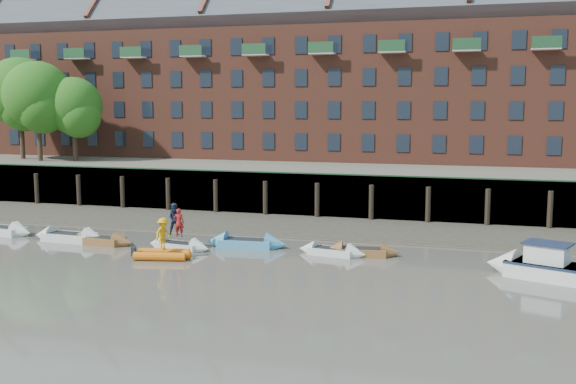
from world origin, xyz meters
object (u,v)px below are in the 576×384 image
at_px(rowboat_2, 101,240).
at_px(person_rib_crew, 163,234).
at_px(rowboat_4, 246,243).
at_px(motor_launch, 535,265).
at_px(rowboat_0, 1,230).
at_px(rowboat_3, 179,246).
at_px(person_rower_a, 179,222).
at_px(person_rower_b, 175,219).
at_px(rowboat_1, 70,237).
at_px(rowboat_6, 361,252).
at_px(rowboat_5, 332,251).
at_px(rib_tender, 164,254).

relative_size(rowboat_2, person_rib_crew, 2.55).
relative_size(rowboat_4, motor_launch, 0.86).
distance_m(rowboat_0, motor_launch, 32.38).
height_order(rowboat_4, person_rib_crew, person_rib_crew).
bearing_deg(rowboat_3, motor_launch, 5.58).
bearing_deg(motor_launch, person_rower_a, 18.66).
distance_m(rowboat_4, person_rower_b, 4.36).
xyz_separation_m(rowboat_1, rowboat_3, (7.44, -0.29, -0.05)).
bearing_deg(rowboat_1, rowboat_6, 5.37).
height_order(rowboat_1, person_rib_crew, person_rib_crew).
bearing_deg(rowboat_0, rowboat_2, 0.27).
bearing_deg(person_rower_b, rowboat_5, -11.17).
bearing_deg(motor_launch, person_rib_crew, 25.52).
relative_size(rowboat_0, rowboat_5, 1.22).
bearing_deg(rowboat_2, rowboat_5, 9.45).
bearing_deg(rowboat_6, person_rower_a, -179.10).
xyz_separation_m(rowboat_4, person_rower_b, (-3.82, -1.50, 1.48)).
height_order(rowboat_0, rowboat_3, rowboat_0).
bearing_deg(rowboat_5, person_rib_crew, -148.78).
distance_m(rowboat_4, motor_launch, 15.98).
bearing_deg(rowboat_2, person_rower_b, 6.17).
xyz_separation_m(rowboat_5, person_rib_crew, (-8.57, -3.44, 1.18)).
relative_size(rowboat_3, person_rower_a, 2.54).
xyz_separation_m(rowboat_1, person_rower_b, (7.18, -0.14, 1.48)).
distance_m(rowboat_6, person_rower_a, 10.53).
height_order(rowboat_4, rib_tender, rowboat_4).
xyz_separation_m(rowboat_3, motor_launch, (19.33, -0.87, 0.37)).
relative_size(rowboat_2, rib_tender, 1.42).
xyz_separation_m(rowboat_4, motor_launch, (15.78, -2.52, 0.33)).
distance_m(rowboat_0, person_rower_a, 13.19).
relative_size(rowboat_0, rowboat_6, 1.14).
bearing_deg(rowboat_0, person_rower_a, 2.27).
height_order(motor_launch, person_rower_a, person_rower_a).
bearing_deg(person_rib_crew, rowboat_0, 91.93).
height_order(rowboat_5, person_rib_crew, person_rib_crew).
distance_m(rowboat_3, rowboat_6, 10.51).
bearing_deg(rowboat_3, person_rower_b, 158.88).
xyz_separation_m(rowboat_0, rowboat_1, (5.55, -0.72, 0.00)).
distance_m(rowboat_2, person_rower_a, 5.41).
bearing_deg(rowboat_3, rowboat_1, -174.06).
relative_size(rowboat_3, person_rib_crew, 2.35).
height_order(rib_tender, person_rib_crew, person_rib_crew).
relative_size(rowboat_5, rowboat_6, 0.94).
bearing_deg(rowboat_2, rowboat_0, 178.64).
bearing_deg(rowboat_5, rowboat_1, -167.90).
bearing_deg(rowboat_2, person_rower_a, 3.68).
xyz_separation_m(rowboat_1, rowboat_5, (16.25, 0.78, -0.05)).
distance_m(rowboat_5, rowboat_6, 1.64).
xyz_separation_m(rowboat_0, rowboat_3, (12.99, -1.01, -0.04)).
relative_size(motor_launch, person_rower_a, 3.54).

